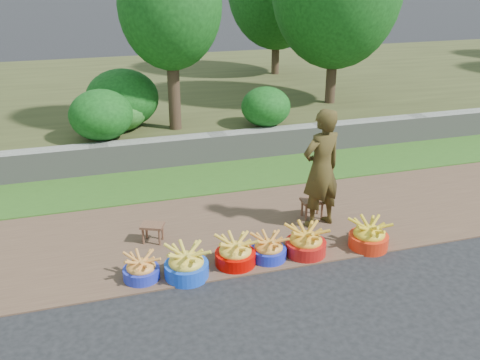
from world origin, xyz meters
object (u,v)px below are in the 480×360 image
object	(u,v)px
basin_c	(235,253)
basin_d	(269,249)
basin_a	(141,269)
basin_b	(186,264)
basin_f	(369,236)
basin_e	(306,242)
vendor_woman	(321,169)
stool_right	(312,203)
stool_left	(152,228)

from	to	relation	value
basin_c	basin_d	bearing A→B (deg)	0.78
basin_a	basin_b	world-z (taller)	basin_b
basin_a	basin_f	xyz separation A→B (m)	(3.07, -0.10, 0.03)
basin_e	vendor_woman	bearing A→B (deg)	54.59
basin_c	stool_right	size ratio (longest dim) A/B	1.52
stool_right	vendor_woman	xyz separation A→B (m)	(-0.01, -0.24, 0.65)
basin_f	basin_e	bearing A→B (deg)	175.01
basin_a	basin_c	size ratio (longest dim) A/B	0.85
basin_d	vendor_woman	distance (m)	1.46
basin_f	stool_right	xyz separation A→B (m)	(-0.37, 1.05, 0.07)
basin_b	stool_left	bearing A→B (deg)	105.26
basin_a	basin_e	bearing A→B (deg)	-0.69
basin_a	stool_right	distance (m)	2.86
stool_left	basin_a	bearing A→B (deg)	-107.18
basin_a	basin_d	distance (m)	1.66
basin_d	basin_f	size ratio (longest dim) A/B	0.87
basin_a	vendor_woman	xyz separation A→B (m)	(2.69, 0.70, 0.75)
basin_b	basin_c	world-z (taller)	basin_b
basin_c	vendor_woman	xyz separation A→B (m)	(1.49, 0.71, 0.73)
basin_c	basin_d	size ratio (longest dim) A/B	1.13
basin_c	vendor_woman	bearing A→B (deg)	25.56
basin_a	basin_d	world-z (taller)	basin_d
basin_a	basin_d	bearing A→B (deg)	-0.19
basin_e	stool_right	world-z (taller)	basin_e
stool_left	vendor_woman	distance (m)	2.51
basin_b	basin_e	world-z (taller)	basin_b
basin_d	stool_right	size ratio (longest dim) A/B	1.35
stool_right	basin_d	bearing A→B (deg)	-137.64
basin_d	basin_f	distance (m)	1.42
basin_a	stool_right	size ratio (longest dim) A/B	1.30
basin_b	basin_f	xyz separation A→B (m)	(2.53, 0.00, -0.00)
basin_e	vendor_woman	size ratio (longest dim) A/B	0.31
basin_e	basin_c	bearing A→B (deg)	179.13
basin_d	vendor_woman	xyz separation A→B (m)	(1.03, 0.71, 0.75)
stool_left	basin_e	bearing A→B (deg)	-25.57
basin_c	stool_left	distance (m)	1.29
basin_a	stool_right	world-z (taller)	basin_a
basin_a	basin_f	world-z (taller)	basin_f
vendor_woman	basin_a	bearing A→B (deg)	-0.20
basin_c	basin_a	bearing A→B (deg)	179.44
basin_c	basin_d	distance (m)	0.46
basin_c	basin_f	xyz separation A→B (m)	(1.87, -0.09, 0.00)
basin_c	vendor_woman	world-z (taller)	vendor_woman
basin_a	stool_left	distance (m)	0.93
stool_right	vendor_woman	world-z (taller)	vendor_woman
basin_a	basin_c	world-z (taller)	basin_c
basin_d	stool_left	size ratio (longest dim) A/B	1.26
basin_b	basin_c	distance (m)	0.66
stool_left	vendor_woman	size ratio (longest dim) A/B	0.21
basin_b	stool_left	size ratio (longest dim) A/B	1.48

